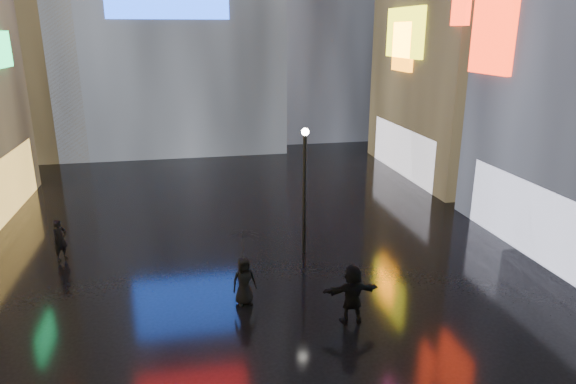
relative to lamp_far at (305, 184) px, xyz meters
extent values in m
plane|color=black|center=(-2.16, 0.72, -2.94)|extent=(140.00, 140.00, 0.00)
cube|color=#FFC659|center=(-13.26, 6.72, -1.44)|extent=(0.20, 10.00, 3.00)
cube|color=white|center=(8.94, -2.28, -1.44)|extent=(0.20, 9.00, 3.00)
cube|color=red|center=(8.69, 1.85, 5.64)|extent=(0.25, 2.99, 3.26)
cube|color=white|center=(8.94, 10.72, -1.44)|extent=(0.20, 9.00, 3.00)
cube|color=yellow|center=(8.69, 11.04, 5.71)|extent=(0.25, 4.92, 2.91)
cube|color=orange|center=(8.69, 11.16, 4.90)|extent=(0.25, 2.63, 2.87)
cylinder|color=black|center=(0.00, 0.00, -0.44)|extent=(0.16, 0.16, 5.00)
sphere|color=white|center=(0.00, 0.00, 2.11)|extent=(0.30, 0.30, 0.30)
imported|color=black|center=(-2.91, -3.67, -2.11)|extent=(0.88, 0.64, 1.66)
imported|color=black|center=(0.25, -5.45, -1.98)|extent=(1.79, 0.58, 1.93)
imported|color=black|center=(-9.67, 1.27, -2.10)|extent=(0.71, 0.73, 1.68)
imported|color=black|center=(-2.91, -3.67, -0.80)|extent=(1.48, 1.48, 0.96)
camera|label=1|loc=(-4.54, -19.00, 5.82)|focal=32.00mm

